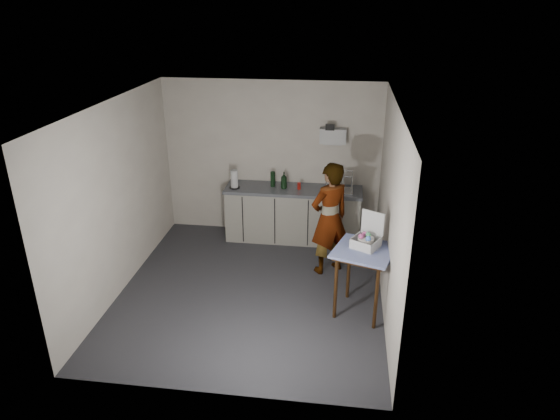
# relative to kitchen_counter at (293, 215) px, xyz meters

# --- Properties ---
(ground) EXTENTS (4.00, 4.00, 0.00)m
(ground) POSITION_rel_kitchen_counter_xyz_m (-0.40, -1.70, -0.43)
(ground) COLOR #2B2B30
(ground) RESTS_ON ground
(wall_back) EXTENTS (3.60, 0.02, 2.60)m
(wall_back) POSITION_rel_kitchen_counter_xyz_m (-0.40, 0.29, 0.87)
(wall_back) COLOR beige
(wall_back) RESTS_ON ground
(wall_right) EXTENTS (0.02, 4.00, 2.60)m
(wall_right) POSITION_rel_kitchen_counter_xyz_m (1.39, -1.70, 0.87)
(wall_right) COLOR beige
(wall_right) RESTS_ON ground
(wall_left) EXTENTS (0.02, 4.00, 2.60)m
(wall_left) POSITION_rel_kitchen_counter_xyz_m (-2.19, -1.70, 0.87)
(wall_left) COLOR beige
(wall_left) RESTS_ON ground
(ceiling) EXTENTS (3.60, 4.00, 0.01)m
(ceiling) POSITION_rel_kitchen_counter_xyz_m (-0.40, -1.70, 2.17)
(ceiling) COLOR silver
(ceiling) RESTS_ON wall_back
(kitchen_counter) EXTENTS (2.24, 0.62, 0.91)m
(kitchen_counter) POSITION_rel_kitchen_counter_xyz_m (0.00, 0.00, 0.00)
(kitchen_counter) COLOR black
(kitchen_counter) RESTS_ON ground
(wall_shelf) EXTENTS (0.42, 0.18, 0.37)m
(wall_shelf) POSITION_rel_kitchen_counter_xyz_m (0.60, 0.22, 1.32)
(wall_shelf) COLOR silver
(wall_shelf) RESTS_ON ground
(side_table) EXTENTS (0.89, 0.89, 0.91)m
(side_table) POSITION_rel_kitchen_counter_xyz_m (1.10, -2.02, 0.37)
(side_table) COLOR #34180B
(side_table) RESTS_ON ground
(standing_man) EXTENTS (0.74, 0.70, 1.70)m
(standing_man) POSITION_rel_kitchen_counter_xyz_m (0.63, -1.00, 0.42)
(standing_man) COLOR #B2A593
(standing_man) RESTS_ON ground
(soap_bottle) EXTENTS (0.13, 0.13, 0.28)m
(soap_bottle) POSITION_rel_kitchen_counter_xyz_m (-0.15, -0.03, 0.62)
(soap_bottle) COLOR black
(soap_bottle) RESTS_ON kitchen_counter
(soda_can) EXTENTS (0.06, 0.06, 0.11)m
(soda_can) POSITION_rel_kitchen_counter_xyz_m (0.09, -0.03, 0.54)
(soda_can) COLOR red
(soda_can) RESTS_ON kitchen_counter
(dark_bottle) EXTENTS (0.07, 0.07, 0.26)m
(dark_bottle) POSITION_rel_kitchen_counter_xyz_m (-0.35, 0.04, 0.61)
(dark_bottle) COLOR black
(dark_bottle) RESTS_ON kitchen_counter
(paper_towel) EXTENTS (0.17, 0.17, 0.31)m
(paper_towel) POSITION_rel_kitchen_counter_xyz_m (-0.96, -0.11, 0.63)
(paper_towel) COLOR black
(paper_towel) RESTS_ON kitchen_counter
(dish_rack) EXTENTS (0.45, 0.34, 0.31)m
(dish_rack) POSITION_rel_kitchen_counter_xyz_m (0.73, -0.04, 0.55)
(dish_rack) COLOR silver
(dish_rack) RESTS_ON kitchen_counter
(bakery_box) EXTENTS (0.42, 0.42, 0.43)m
(bakery_box) POSITION_rel_kitchen_counter_xyz_m (1.12, -1.92, 0.58)
(bakery_box) COLOR silver
(bakery_box) RESTS_ON side_table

